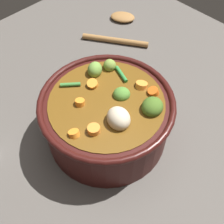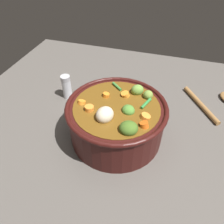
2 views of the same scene
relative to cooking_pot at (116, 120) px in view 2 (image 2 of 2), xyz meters
The scene contains 4 objects.
ground_plane 0.06m from the cooking_pot, 41.83° to the right, with size 1.10×1.10×0.00m, color #514C47.
cooking_pot is the anchor object (origin of this frame).
wooden_spoon 0.40m from the cooking_pot, 139.73° to the right, with size 0.20×0.20×0.02m.
salt_shaker 0.26m from the cooking_pot, 30.88° to the right, with size 0.03×0.03×0.09m.
Camera 2 is at (-0.12, 0.42, 0.49)m, focal length 34.89 mm.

